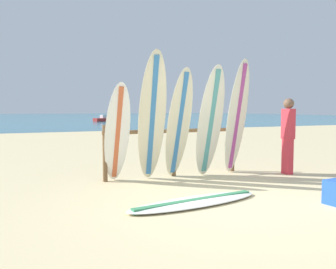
{
  "coord_description": "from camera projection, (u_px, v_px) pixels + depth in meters",
  "views": [
    {
      "loc": [
        -3.05,
        -4.25,
        1.41
      ],
      "look_at": [
        0.08,
        2.8,
        0.85
      ],
      "focal_mm": 38.28,
      "sensor_mm": 36.0,
      "label": 1
    }
  ],
  "objects": [
    {
      "name": "surfboard_leaning_center",
      "position": [
        210.0,
        122.0,
        7.29
      ],
      "size": [
        0.6,
        0.66,
        2.29
      ],
      "color": "silver",
      "rests_on": "ground"
    },
    {
      "name": "surfboard_leaning_center_left",
      "position": [
        179.0,
        124.0,
        7.13
      ],
      "size": [
        0.53,
        0.75,
        2.21
      ],
      "color": "beige",
      "rests_on": "ground"
    },
    {
      "name": "beachgoer_standing",
      "position": [
        288.0,
        133.0,
        7.68
      ],
      "size": [
        0.22,
        0.26,
        1.63
      ],
      "color": "#D8333F",
      "rests_on": "ground"
    },
    {
      "name": "ground_plane",
      "position": [
        241.0,
        206.0,
        5.21
      ],
      "size": [
        120.0,
        120.0,
        0.0
      ],
      "primitive_type": "plane",
      "color": "beige"
    },
    {
      "name": "surfboard_lying_on_sand",
      "position": [
        195.0,
        202.0,
        5.3
      ],
      "size": [
        2.31,
        0.87,
        0.08
      ],
      "color": "white",
      "rests_on": "ground"
    },
    {
      "name": "surfboard_leaning_far_left",
      "position": [
        117.0,
        133.0,
        6.7
      ],
      "size": [
        0.5,
        0.79,
        1.9
      ],
      "color": "white",
      "rests_on": "ground"
    },
    {
      "name": "small_boat_offshore",
      "position": [
        105.0,
        119.0,
        39.73
      ],
      "size": [
        2.66,
        1.63,
        0.71
      ],
      "color": "#B22D28",
      "rests_on": "ocean_water"
    },
    {
      "name": "surfboard_rack",
      "position": [
        174.0,
        142.0,
        7.47
      ],
      "size": [
        3.03,
        0.09,
        1.1
      ],
      "color": "brown",
      "rests_on": "ground"
    },
    {
      "name": "ocean_water",
      "position": [
        30.0,
        117.0,
        58.09
      ],
      "size": [
        120.0,
        80.0,
        0.01
      ],
      "primitive_type": "cube",
      "color": "teal",
      "rests_on": "ground"
    },
    {
      "name": "surfboard_leaning_center_right",
      "position": [
        237.0,
        117.0,
        7.67
      ],
      "size": [
        0.5,
        0.62,
        2.45
      ],
      "color": "silver",
      "rests_on": "ground"
    },
    {
      "name": "surfboard_leaning_left",
      "position": [
        152.0,
        118.0,
        6.78
      ],
      "size": [
        0.67,
        1.0,
        2.48
      ],
      "color": "beige",
      "rests_on": "ground"
    }
  ]
}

